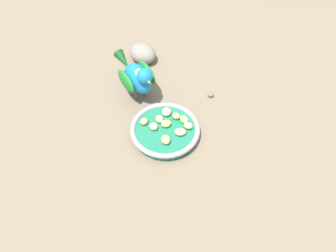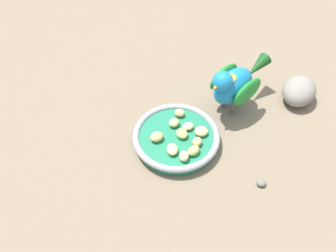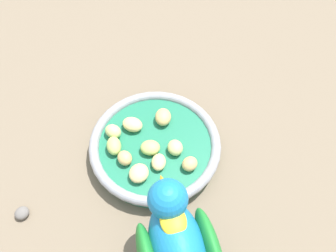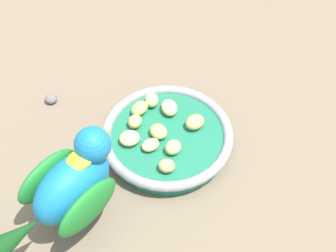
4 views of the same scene
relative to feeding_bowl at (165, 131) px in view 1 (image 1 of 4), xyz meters
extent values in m
plane|color=#756651|center=(-0.03, 0.01, -0.02)|extent=(4.00, 4.00, 0.00)
cylinder|color=#1E7251|center=(0.00, 0.00, -0.01)|extent=(0.19, 0.19, 0.02)
torus|color=#93969B|center=(0.00, 0.00, 0.01)|extent=(0.20, 0.20, 0.02)
ellipsoid|color=#B2CC66|center=(0.06, -0.01, 0.02)|extent=(0.03, 0.03, 0.02)
ellipsoid|color=tan|center=(0.05, 0.02, 0.02)|extent=(0.03, 0.03, 0.02)
ellipsoid|color=#E5C67F|center=(0.04, 0.04, 0.02)|extent=(0.04, 0.04, 0.02)
ellipsoid|color=#E5C67F|center=(0.02, -0.04, 0.02)|extent=(0.04, 0.04, 0.02)
ellipsoid|color=tan|center=(-0.03, -0.04, 0.02)|extent=(0.03, 0.04, 0.02)
ellipsoid|color=#C6D17A|center=(-0.02, 0.02, 0.02)|extent=(0.02, 0.03, 0.02)
ellipsoid|color=#B2CC66|center=(0.01, 0.01, 0.02)|extent=(0.04, 0.03, 0.02)
ellipsoid|color=#C6D17A|center=(0.06, -0.04, 0.02)|extent=(0.03, 0.03, 0.02)
ellipsoid|color=#E5C67F|center=(0.01, 0.03, 0.01)|extent=(0.03, 0.03, 0.02)
ellipsoid|color=tan|center=(-0.04, 0.05, 0.02)|extent=(0.03, 0.03, 0.02)
cylinder|color=#59544C|center=(0.04, 0.17, 0.00)|extent=(0.01, 0.01, 0.04)
cylinder|color=#59544C|center=(0.01, 0.17, 0.00)|extent=(0.01, 0.01, 0.04)
ellipsoid|color=#197AB7|center=(0.03, 0.17, 0.06)|extent=(0.07, 0.12, 0.08)
ellipsoid|color=#1E7F2D|center=(0.06, 0.18, 0.06)|extent=(0.03, 0.10, 0.06)
ellipsoid|color=#1E7F2D|center=(-0.01, 0.18, 0.06)|extent=(0.03, 0.10, 0.06)
cone|color=#144719|center=(0.03, 0.26, 0.06)|extent=(0.04, 0.08, 0.05)
sphere|color=#197AB7|center=(0.02, 0.13, 0.10)|extent=(0.05, 0.05, 0.05)
cone|color=orange|center=(0.02, 0.11, 0.10)|extent=(0.02, 0.02, 0.02)
ellipsoid|color=yellow|center=(0.02, 0.15, 0.10)|extent=(0.03, 0.04, 0.01)
ellipsoid|color=gray|center=(0.13, 0.31, 0.01)|extent=(0.10, 0.11, 0.06)
ellipsoid|color=slate|center=(0.21, 0.04, -0.01)|extent=(0.03, 0.03, 0.01)
camera|label=1|loc=(-0.33, -0.47, 0.73)|focal=34.62mm
camera|label=2|loc=(0.37, -0.43, 0.70)|focal=41.61mm
camera|label=3|loc=(0.08, 0.29, 0.51)|focal=40.89mm
camera|label=4|loc=(-0.26, 0.37, 0.59)|focal=52.16mm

